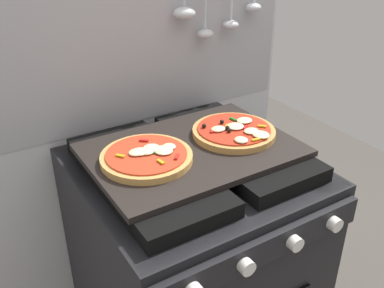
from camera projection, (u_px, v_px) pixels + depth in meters
name	position (u px, v px, depth m)	size (l,w,h in m)	color
kitchen_backsplash	(140.00, 141.00, 1.45)	(1.10, 0.09, 1.55)	silver
stove	(192.00, 278.00, 1.36)	(0.60, 0.64, 0.90)	black
baking_tray	(192.00, 150.00, 1.14)	(0.54, 0.38, 0.02)	black
pizza_left	(147.00, 157.00, 1.07)	(0.23, 0.23, 0.03)	tan
pizza_right	(235.00, 132.00, 1.19)	(0.23, 0.23, 0.03)	#C18947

